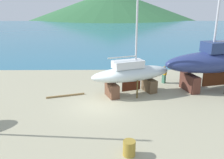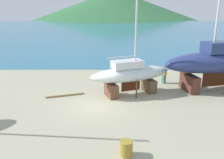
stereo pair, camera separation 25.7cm
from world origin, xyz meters
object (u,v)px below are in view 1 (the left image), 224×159
Objects in this scene: sailboat_large_starboard at (131,74)px; worker at (164,74)px; sailboat_far_slipway at (217,61)px; barrel_ochre at (129,148)px.

sailboat_large_starboard reaches higher than worker.
sailboat_far_slipway is (7.38, 1.32, 0.73)m from sailboat_large_starboard.
worker is at bearing -33.69° from sailboat_far_slipway.
worker is (-4.06, 1.48, -1.58)m from sailboat_far_slipway.
sailboat_large_starboard is 0.66× the size of sailboat_far_slipway.
sailboat_far_slipway reaches higher than worker.
barrel_ochre is (-4.14, -11.14, -0.46)m from worker.
worker is at bearing 18.99° from sailboat_large_starboard.
barrel_ochre is at bearing 36.03° from sailboat_far_slipway.
sailboat_large_starboard is 8.48m from barrel_ochre.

